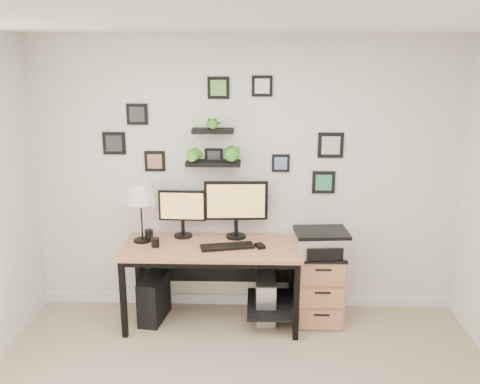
{
  "coord_description": "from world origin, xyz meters",
  "views": [
    {
      "loc": [
        0.09,
        -2.87,
        2.48
      ],
      "look_at": [
        -0.05,
        1.83,
        1.2
      ],
      "focal_mm": 40.0,
      "sensor_mm": 36.0,
      "label": 1
    }
  ],
  "objects_px": {
    "pc_tower_grey": "(266,299)",
    "monitor_left": "(182,210)",
    "monitor_right": "(236,205)",
    "printer": "(321,242)",
    "desk": "(216,257)",
    "mug": "(155,242)",
    "pc_tower_black": "(154,298)",
    "table_lamp": "(140,195)",
    "file_cabinet": "(319,285)"
  },
  "relations": [
    {
      "from": "table_lamp",
      "to": "file_cabinet",
      "type": "relative_size",
      "value": 0.82
    },
    {
      "from": "table_lamp",
      "to": "pc_tower_grey",
      "type": "distance_m",
      "value": 1.51
    },
    {
      "from": "file_cabinet",
      "to": "mug",
      "type": "bearing_deg",
      "value": -174.88
    },
    {
      "from": "pc_tower_grey",
      "to": "desk",
      "type": "bearing_deg",
      "value": -176.38
    },
    {
      "from": "mug",
      "to": "printer",
      "type": "relative_size",
      "value": 0.17
    },
    {
      "from": "desk",
      "to": "mug",
      "type": "distance_m",
      "value": 0.57
    },
    {
      "from": "monitor_left",
      "to": "mug",
      "type": "distance_m",
      "value": 0.41
    },
    {
      "from": "pc_tower_black",
      "to": "printer",
      "type": "bearing_deg",
      "value": 10.13
    },
    {
      "from": "monitor_left",
      "to": "monitor_right",
      "type": "height_order",
      "value": "monitor_right"
    },
    {
      "from": "file_cabinet",
      "to": "printer",
      "type": "distance_m",
      "value": 0.45
    },
    {
      "from": "desk",
      "to": "printer",
      "type": "relative_size",
      "value": 3.22
    },
    {
      "from": "pc_tower_black",
      "to": "monitor_left",
      "type": "bearing_deg",
      "value": 47.32
    },
    {
      "from": "monitor_right",
      "to": "printer",
      "type": "bearing_deg",
      "value": -12.55
    },
    {
      "from": "table_lamp",
      "to": "file_cabinet",
      "type": "height_order",
      "value": "table_lamp"
    },
    {
      "from": "file_cabinet",
      "to": "monitor_left",
      "type": "bearing_deg",
      "value": 173.93
    },
    {
      "from": "desk",
      "to": "mug",
      "type": "bearing_deg",
      "value": -172.0
    },
    {
      "from": "pc_tower_black",
      "to": "table_lamp",
      "type": "bearing_deg",
      "value": 149.53
    },
    {
      "from": "pc_tower_grey",
      "to": "monitor_left",
      "type": "bearing_deg",
      "value": 168.09
    },
    {
      "from": "pc_tower_grey",
      "to": "file_cabinet",
      "type": "bearing_deg",
      "value": 3.36
    },
    {
      "from": "pc_tower_black",
      "to": "file_cabinet",
      "type": "bearing_deg",
      "value": 11.82
    },
    {
      "from": "monitor_right",
      "to": "monitor_left",
      "type": "bearing_deg",
      "value": 178.93
    },
    {
      "from": "mug",
      "to": "printer",
      "type": "height_order",
      "value": "printer"
    },
    {
      "from": "monitor_left",
      "to": "pc_tower_grey",
      "type": "bearing_deg",
      "value": -11.91
    },
    {
      "from": "monitor_right",
      "to": "table_lamp",
      "type": "relative_size",
      "value": 1.07
    },
    {
      "from": "pc_tower_grey",
      "to": "monitor_right",
      "type": "bearing_deg",
      "value": 151.13
    },
    {
      "from": "monitor_left",
      "to": "file_cabinet",
      "type": "bearing_deg",
      "value": -6.07
    },
    {
      "from": "table_lamp",
      "to": "printer",
      "type": "height_order",
      "value": "table_lamp"
    },
    {
      "from": "monitor_right",
      "to": "printer",
      "type": "distance_m",
      "value": 0.85
    },
    {
      "from": "printer",
      "to": "pc_tower_black",
      "type": "bearing_deg",
      "value": -179.12
    },
    {
      "from": "monitor_left",
      "to": "mug",
      "type": "xyz_separation_m",
      "value": [
        -0.21,
        -0.27,
        -0.22
      ]
    },
    {
      "from": "desk",
      "to": "monitor_left",
      "type": "xyz_separation_m",
      "value": [
        -0.32,
        0.19,
        0.39
      ]
    },
    {
      "from": "file_cabinet",
      "to": "pc_tower_black",
      "type": "bearing_deg",
      "value": -177.42
    },
    {
      "from": "monitor_right",
      "to": "pc_tower_black",
      "type": "distance_m",
      "value": 1.17
    },
    {
      "from": "desk",
      "to": "printer",
      "type": "bearing_deg",
      "value": 0.75
    },
    {
      "from": "monitor_left",
      "to": "file_cabinet",
      "type": "xyz_separation_m",
      "value": [
        1.28,
        -0.14,
        -0.68
      ]
    },
    {
      "from": "file_cabinet",
      "to": "pc_tower_grey",
      "type": "bearing_deg",
      "value": -176.64
    },
    {
      "from": "mug",
      "to": "monitor_right",
      "type": "bearing_deg",
      "value": 20.05
    },
    {
      "from": "monitor_right",
      "to": "pc_tower_grey",
      "type": "height_order",
      "value": "monitor_right"
    },
    {
      "from": "monitor_right",
      "to": "printer",
      "type": "height_order",
      "value": "monitor_right"
    },
    {
      "from": "mug",
      "to": "pc_tower_black",
      "type": "xyz_separation_m",
      "value": [
        -0.05,
        0.06,
        -0.58
      ]
    },
    {
      "from": "monitor_right",
      "to": "table_lamp",
      "type": "bearing_deg",
      "value": -172.27
    },
    {
      "from": "file_cabinet",
      "to": "desk",
      "type": "bearing_deg",
      "value": -176.51
    },
    {
      "from": "pc_tower_grey",
      "to": "printer",
      "type": "bearing_deg",
      "value": -1.94
    },
    {
      "from": "monitor_right",
      "to": "pc_tower_grey",
      "type": "relative_size",
      "value": 1.41
    },
    {
      "from": "monitor_right",
      "to": "mug",
      "type": "relative_size",
      "value": 7.09
    },
    {
      "from": "mug",
      "to": "pc_tower_black",
      "type": "bearing_deg",
      "value": 127.61
    },
    {
      "from": "desk",
      "to": "monitor_left",
      "type": "relative_size",
      "value": 3.55
    },
    {
      "from": "monitor_left",
      "to": "file_cabinet",
      "type": "height_order",
      "value": "monitor_left"
    },
    {
      "from": "table_lamp",
      "to": "printer",
      "type": "distance_m",
      "value": 1.68
    },
    {
      "from": "pc_tower_grey",
      "to": "mug",
      "type": "bearing_deg",
      "value": -174.01
    }
  ]
}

